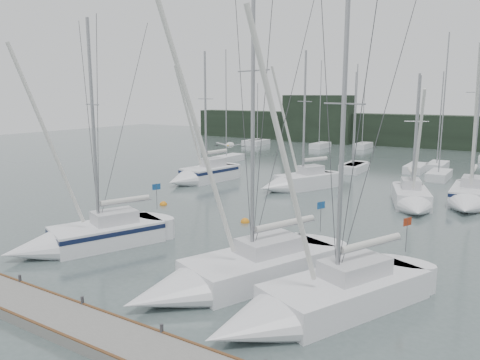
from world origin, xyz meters
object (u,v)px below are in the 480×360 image
at_px(sailboat_near_left, 78,239).
at_px(buoy_c, 163,205).
at_px(sailboat_mid_a, 199,175).
at_px(sailboat_mid_d, 469,198).
at_px(sailboat_near_center, 220,278).
at_px(buoy_a, 245,222).
at_px(sailboat_mid_b, 293,183).
at_px(sailboat_mid_c, 413,201).
at_px(sailboat_near_right, 305,306).

bearing_deg(sailboat_near_left, buoy_c, 128.79).
distance_m(sailboat_mid_a, sailboat_mid_d, 23.00).
xyz_separation_m(sailboat_near_center, sailboat_mid_d, (7.08, 22.21, 0.09)).
xyz_separation_m(sailboat_near_left, buoy_c, (-3.06, 10.23, -0.58)).
distance_m(sailboat_near_center, buoy_a, 10.71).
xyz_separation_m(sailboat_mid_b, buoy_c, (-5.74, -10.47, -0.59)).
bearing_deg(sailboat_near_center, sailboat_mid_a, 151.34).
distance_m(sailboat_near_left, sailboat_mid_c, 23.14).
height_order(sailboat_near_left, buoy_c, sailboat_near_left).
bearing_deg(sailboat_mid_b, sailboat_near_right, -38.41).
relative_size(sailboat_near_left, buoy_a, 22.12).
distance_m(sailboat_near_left, sailboat_near_center, 9.41).
distance_m(sailboat_near_center, buoy_c, 16.25).
xyz_separation_m(sailboat_mid_a, sailboat_mid_c, (19.39, 0.16, -0.11)).
height_order(sailboat_near_left, sailboat_mid_a, sailboat_mid_a).
bearing_deg(sailboat_mid_b, buoy_c, -94.25).
bearing_deg(sailboat_near_center, sailboat_mid_c, 101.08).
bearing_deg(buoy_a, sailboat_mid_b, 100.19).
bearing_deg(buoy_c, sailboat_mid_d, 31.13).
height_order(sailboat_near_right, sailboat_mid_a, sailboat_near_right).
distance_m(sailboat_mid_a, sailboat_mid_c, 19.39).
bearing_deg(sailboat_mid_c, sailboat_mid_d, 22.28).
distance_m(sailboat_near_right, sailboat_mid_d, 22.88).
distance_m(sailboat_near_right, buoy_c, 19.93).
height_order(sailboat_near_center, sailboat_mid_b, sailboat_near_center).
distance_m(sailboat_mid_b, buoy_c, 11.96).
distance_m(sailboat_near_right, sailboat_mid_b, 24.00).
relative_size(sailboat_near_right, sailboat_mid_c, 1.29).
xyz_separation_m(sailboat_mid_c, buoy_c, (-16.15, -8.85, -0.57)).
distance_m(sailboat_mid_d, buoy_a, 17.26).
xyz_separation_m(sailboat_near_center, sailboat_mid_a, (-15.71, 19.10, 0.13)).
distance_m(sailboat_near_left, buoy_a, 10.55).
xyz_separation_m(sailboat_mid_b, sailboat_mid_d, (13.80, 1.33, 0.04)).
distance_m(sailboat_mid_a, buoy_c, 9.30).
distance_m(sailboat_mid_c, buoy_c, 18.42).
bearing_deg(sailboat_mid_d, buoy_a, -135.27).
height_order(sailboat_near_right, sailboat_mid_c, sailboat_near_right).
xyz_separation_m(sailboat_near_right, buoy_a, (-8.91, 10.09, -0.53)).
height_order(sailboat_near_right, buoy_c, sailboat_near_right).
height_order(sailboat_mid_b, buoy_a, sailboat_mid_b).
xyz_separation_m(sailboat_near_left, sailboat_mid_c, (13.09, 19.08, -0.01)).
distance_m(sailboat_near_right, sailboat_mid_a, 27.94).
relative_size(sailboat_mid_b, buoy_c, 22.24).
xyz_separation_m(sailboat_near_center, sailboat_mid_b, (-6.72, 20.88, 0.05)).
distance_m(sailboat_near_left, buoy_c, 10.69).
height_order(sailboat_near_right, buoy_a, sailboat_near_right).
height_order(sailboat_near_left, sailboat_near_right, sailboat_near_right).
distance_m(sailboat_near_left, sailboat_mid_d, 27.52).
bearing_deg(sailboat_mid_a, sailboat_near_center, -42.18).
height_order(sailboat_mid_d, buoy_c, sailboat_mid_d).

